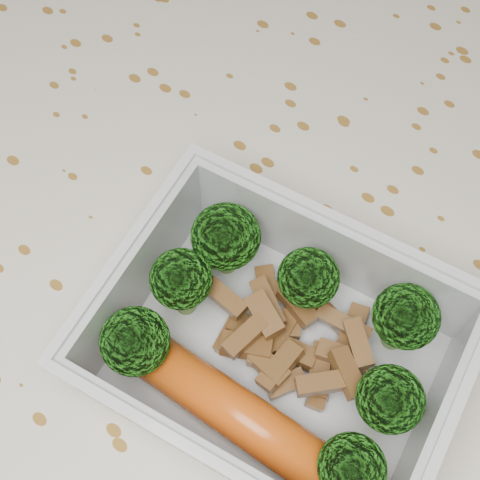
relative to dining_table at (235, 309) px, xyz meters
The scene contains 7 objects.
ground_plane 0.67m from the dining_table, ahead, with size 4.00×4.00×0.00m, color olive.
dining_table is the anchor object (origin of this frame).
tablecloth 0.05m from the dining_table, ahead, with size 1.46×0.96×0.19m.
lunch_container 0.13m from the dining_table, 32.86° to the right, with size 0.21×0.17×0.07m.
broccoli_florets 0.14m from the dining_table, 28.93° to the right, with size 0.16×0.13×0.06m.
meat_pile 0.12m from the dining_table, 22.11° to the right, with size 0.11×0.08×0.03m.
sausage 0.15m from the dining_table, 47.61° to the right, with size 0.16×0.04×0.03m.
Camera 1 is at (0.11, -0.13, 1.13)m, focal length 50.00 mm.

